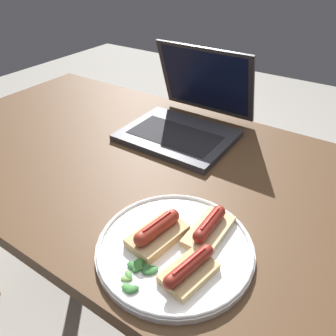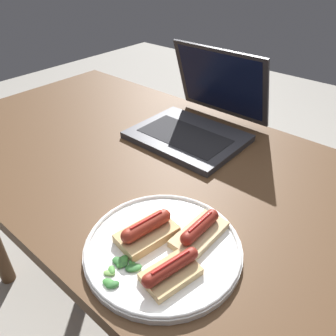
% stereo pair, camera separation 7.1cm
% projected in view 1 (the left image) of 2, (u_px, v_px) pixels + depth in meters
% --- Properties ---
extents(ground_plane, '(6.00, 6.00, 0.00)m').
position_uv_depth(ground_plane, '(159.00, 323.00, 1.24)').
color(ground_plane, '#9E998E').
extents(desk, '(1.43, 0.73, 0.73)m').
position_uv_depth(desk, '(155.00, 192.00, 0.88)').
color(desk, '#4C331E').
rests_on(desk, ground_plane).
extents(laptop, '(0.30, 0.31, 0.23)m').
position_uv_depth(laptop, '(186.00, 119.00, 0.94)').
color(laptop, '#2D2D33').
rests_on(laptop, desk).
extents(plate, '(0.29, 0.29, 0.02)m').
position_uv_depth(plate, '(175.00, 247.00, 0.59)').
color(plate, white).
rests_on(plate, desk).
extents(sausage_toast_left, '(0.08, 0.11, 0.04)m').
position_uv_depth(sausage_toast_left, '(189.00, 269.00, 0.53)').
color(sausage_toast_left, tan).
rests_on(sausage_toast_left, plate).
extents(sausage_toast_middle, '(0.08, 0.12, 0.05)m').
position_uv_depth(sausage_toast_middle, '(157.00, 232.00, 0.59)').
color(sausage_toast_middle, tan).
rests_on(sausage_toast_middle, plate).
extents(sausage_toast_right, '(0.06, 0.11, 0.04)m').
position_uv_depth(sausage_toast_right, '(209.00, 228.00, 0.61)').
color(sausage_toast_right, '#D6B784').
rests_on(sausage_toast_right, plate).
extents(salad_pile, '(0.06, 0.07, 0.01)m').
position_uv_depth(salad_pile, '(137.00, 273.00, 0.54)').
color(salad_pile, '#2D662D').
rests_on(salad_pile, plate).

